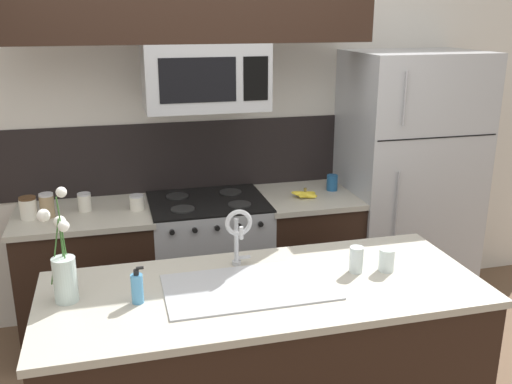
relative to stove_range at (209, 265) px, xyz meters
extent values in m
cube|color=silver|center=(0.30, 0.38, 0.84)|extent=(5.20, 0.10, 2.60)
cube|color=black|center=(0.00, 0.32, 0.69)|extent=(3.01, 0.01, 0.48)
cube|color=black|center=(-0.79, 0.00, -0.02)|extent=(0.82, 0.62, 0.88)
cube|color=#B2AD9E|center=(-0.79, 0.00, 0.43)|extent=(0.85, 0.65, 0.03)
cube|color=black|center=(0.69, 0.00, -0.02)|extent=(0.62, 0.62, 0.88)
cube|color=#B2AD9E|center=(0.69, 0.00, 0.43)|extent=(0.65, 0.65, 0.03)
cube|color=#A8AAAF|center=(0.00, 0.00, -0.01)|extent=(0.76, 0.62, 0.91)
cube|color=black|center=(0.00, 0.00, 0.45)|extent=(0.76, 0.62, 0.01)
cylinder|color=black|center=(-0.18, -0.14, 0.46)|extent=(0.15, 0.15, 0.01)
cylinder|color=black|center=(0.18, -0.14, 0.46)|extent=(0.15, 0.15, 0.01)
cylinder|color=black|center=(-0.18, 0.14, 0.46)|extent=(0.15, 0.15, 0.01)
cylinder|color=black|center=(0.18, 0.14, 0.46)|extent=(0.15, 0.15, 0.01)
cylinder|color=black|center=(-0.27, -0.32, 0.39)|extent=(0.03, 0.02, 0.03)
cylinder|color=black|center=(-0.14, -0.32, 0.39)|extent=(0.03, 0.02, 0.03)
cylinder|color=black|center=(0.00, -0.32, 0.39)|extent=(0.03, 0.02, 0.03)
cylinder|color=black|center=(0.14, -0.32, 0.39)|extent=(0.03, 0.02, 0.03)
cylinder|color=black|center=(0.27, -0.32, 0.39)|extent=(0.03, 0.02, 0.03)
cube|color=#A8AAAF|center=(0.00, -0.02, 1.27)|extent=(0.74, 0.40, 0.40)
cube|color=black|center=(-0.07, -0.22, 1.27)|extent=(0.45, 0.00, 0.26)
cube|color=black|center=(0.27, -0.22, 1.27)|extent=(0.15, 0.00, 0.26)
cube|color=#A8AAAF|center=(1.44, 0.02, 0.47)|extent=(0.88, 0.72, 1.86)
cube|color=black|center=(1.44, -0.34, 0.87)|extent=(0.85, 0.00, 0.01)
cylinder|color=#99999E|center=(1.18, -0.36, 1.13)|extent=(0.01, 0.01, 0.33)
cylinder|color=#99999E|center=(1.18, -0.36, 0.32)|extent=(0.01, 0.01, 0.70)
cylinder|color=silver|center=(-1.10, -0.04, 0.51)|extent=(0.10, 0.10, 0.12)
cylinder|color=#4C331E|center=(-1.10, -0.04, 0.58)|extent=(0.10, 0.10, 0.01)
cylinder|color=#997F5B|center=(-0.99, -0.03, 0.52)|extent=(0.09, 0.09, 0.13)
cylinder|color=#B2B2B7|center=(-0.99, -0.03, 0.59)|extent=(0.09, 0.09, 0.01)
cylinder|color=silver|center=(-0.77, 0.03, 0.50)|extent=(0.08, 0.08, 0.10)
cylinder|color=#B2B2B7|center=(-0.77, 0.03, 0.56)|extent=(0.08, 0.08, 0.01)
cylinder|color=silver|center=(-0.46, -0.03, 0.49)|extent=(0.09, 0.09, 0.09)
cylinder|color=#B2B2B7|center=(-0.46, -0.03, 0.54)|extent=(0.09, 0.09, 0.01)
ellipsoid|color=yellow|center=(0.64, -0.07, 0.47)|extent=(0.17, 0.12, 0.05)
ellipsoid|color=yellow|center=(0.65, -0.05, 0.47)|extent=(0.18, 0.08, 0.06)
ellipsoid|color=yellow|center=(0.65, -0.07, 0.47)|extent=(0.17, 0.04, 0.07)
ellipsoid|color=yellow|center=(0.66, -0.05, 0.47)|extent=(0.18, 0.09, 0.06)
ellipsoid|color=yellow|center=(0.66, -0.07, 0.47)|extent=(0.16, 0.12, 0.05)
cylinder|color=brown|center=(0.65, -0.06, 0.50)|extent=(0.02, 0.02, 0.03)
cylinder|color=#1E5184|center=(0.89, 0.05, 0.50)|extent=(0.08, 0.08, 0.11)
cube|color=black|center=(0.04, -1.25, -0.02)|extent=(1.98, 0.79, 0.88)
cube|color=#B2AD9E|center=(0.04, -1.25, 0.43)|extent=(2.01, 0.82, 0.03)
cube|color=#ADAFB5|center=(-0.03, -1.25, 0.45)|extent=(0.76, 0.43, 0.01)
cube|color=#ADAFB5|center=(-0.20, -1.25, 0.37)|extent=(0.30, 0.33, 0.15)
cube|color=#ADAFB5|center=(0.15, -1.25, 0.37)|extent=(0.30, 0.33, 0.15)
cylinder|color=#B7BABF|center=(-0.03, -0.99, 0.46)|extent=(0.04, 0.04, 0.02)
cylinder|color=#B7BABF|center=(-0.03, -0.99, 0.58)|extent=(0.02, 0.02, 0.22)
torus|color=#B7BABF|center=(-0.03, -1.05, 0.69)|extent=(0.13, 0.02, 0.13)
cylinder|color=#B7BABF|center=(-0.03, -1.10, 0.66)|extent=(0.02, 0.02, 0.06)
cube|color=#B7BABF|center=(0.01, -0.99, 0.48)|extent=(0.07, 0.01, 0.01)
cylinder|color=#4C93C6|center=(-0.52, -1.26, 0.51)|extent=(0.05, 0.05, 0.13)
cylinder|color=black|center=(-0.52, -1.26, 0.59)|extent=(0.02, 0.02, 0.02)
cube|color=black|center=(-0.51, -1.26, 0.61)|extent=(0.03, 0.01, 0.01)
cylinder|color=silver|center=(0.51, -1.22, 0.51)|extent=(0.07, 0.07, 0.13)
cylinder|color=silver|center=(0.65, -1.24, 0.50)|extent=(0.07, 0.07, 0.11)
cylinder|color=silver|center=(-0.82, -1.17, 0.55)|extent=(0.10, 0.10, 0.20)
cylinder|color=silver|center=(-0.82, -1.17, 0.48)|extent=(0.09, 0.09, 0.06)
cylinder|color=#386B2D|center=(-0.81, -1.14, 0.71)|extent=(0.02, 0.06, 0.41)
sphere|color=white|center=(-0.80, -1.12, 0.92)|extent=(0.05, 0.05, 0.05)
cylinder|color=#386B2D|center=(-0.85, -1.15, 0.67)|extent=(0.07, 0.05, 0.31)
sphere|color=white|center=(-0.88, -1.13, 0.83)|extent=(0.06, 0.06, 0.06)
cylinder|color=#386B2D|center=(-0.82, -1.15, 0.65)|extent=(0.01, 0.04, 0.29)
sphere|color=white|center=(-0.82, -1.14, 0.80)|extent=(0.05, 0.05, 0.05)
cylinder|color=#386B2D|center=(-0.81, -1.18, 0.65)|extent=(0.02, 0.01, 0.28)
sphere|color=white|center=(-0.80, -1.18, 0.79)|extent=(0.05, 0.05, 0.05)
camera|label=1|loc=(-0.58, -3.51, 1.63)|focal=40.00mm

